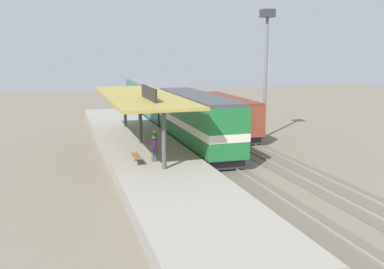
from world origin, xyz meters
TOP-DOWN VIEW (x-y plane):
  - ground_plane at (2.00, 0.00)m, footprint 120.00×120.00m
  - track_near at (0.00, 0.00)m, footprint 3.20×110.00m
  - track_far at (4.60, 0.00)m, footprint 3.20×110.00m
  - platform at (-4.60, 0.00)m, footprint 6.00×44.00m
  - station_canopy at (-4.60, -0.09)m, footprint 5.20×18.00m
  - platform_bench at (-6.00, -6.10)m, footprint 0.44×1.70m
  - locomotive at (0.00, -0.05)m, footprint 2.93×14.43m
  - passenger_carriage_single at (0.00, 17.95)m, footprint 2.90×20.00m
  - freight_car at (4.60, 5.66)m, footprint 2.80×12.00m
  - light_mast at (7.80, 3.58)m, footprint 1.10×1.10m
  - person_waiting at (-4.82, -6.06)m, footprint 0.34×0.34m
  - person_walking at (-4.31, -3.90)m, footprint 0.34×0.34m

SIDE VIEW (x-z plane):
  - ground_plane at x=2.00m, z-range 0.00..0.00m
  - track_near at x=0.00m, z-range -0.05..0.11m
  - track_far at x=4.60m, z-range -0.05..0.11m
  - platform at x=-4.60m, z-range 0.00..0.90m
  - platform_bench at x=-6.00m, z-range 1.09..1.59m
  - person_waiting at x=-4.82m, z-range 1.00..2.71m
  - person_walking at x=-4.31m, z-range 1.00..2.71m
  - freight_car at x=4.60m, z-range 0.20..3.74m
  - passenger_carriage_single at x=0.00m, z-range 0.19..4.43m
  - locomotive at x=0.00m, z-range 0.19..4.63m
  - station_canopy at x=-4.60m, z-range 2.18..6.88m
  - light_mast at x=7.80m, z-range 2.55..14.25m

